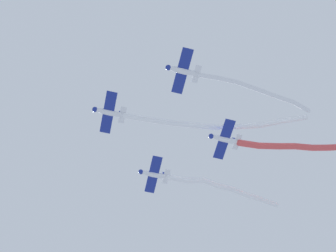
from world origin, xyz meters
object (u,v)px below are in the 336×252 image
object	(u,v)px
airplane_lead	(109,112)
airplane_right_wing	(154,174)
airplane_left_wing	(183,71)
airplane_slot	(224,139)

from	to	relation	value
airplane_lead	airplane_right_wing	distance (m)	12.13
airplane_left_wing	airplane_right_wing	distance (m)	17.17
airplane_lead	airplane_left_wing	size ratio (longest dim) A/B	1.01
airplane_lead	airplane_left_wing	world-z (taller)	airplane_lead
airplane_lead	airplane_slot	distance (m)	17.15
airplane_lead	airplane_left_wing	xyz separation A→B (m)	(-0.07, -12.13, -0.40)
airplane_lead	airplane_left_wing	distance (m)	12.14
airplane_left_wing	airplane_right_wing	size ratio (longest dim) A/B	0.99
airplane_right_wing	airplane_slot	xyz separation A→B (m)	(-0.07, -12.13, -0.50)
airplane_lead	airplane_slot	xyz separation A→B (m)	(12.06, -12.20, -0.20)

